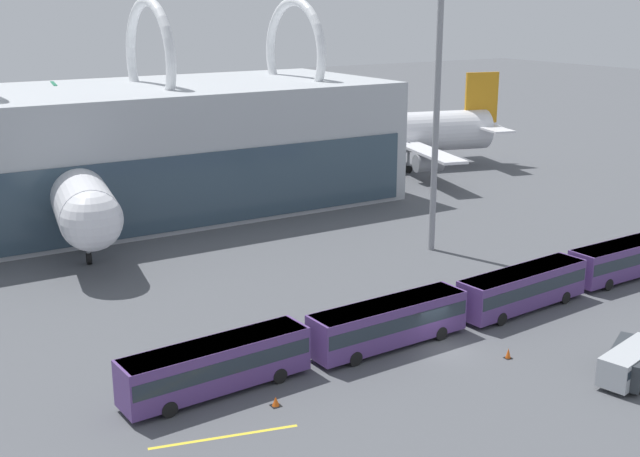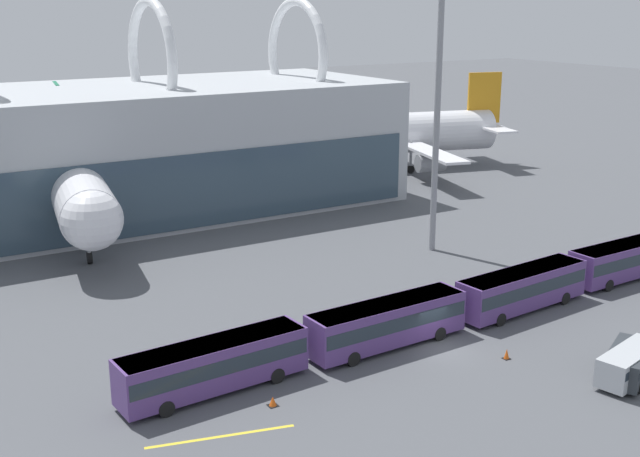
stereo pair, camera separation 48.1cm
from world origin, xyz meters
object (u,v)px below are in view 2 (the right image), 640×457
at_px(airliner_at_gate_far, 74,182).
at_px(shuttle_bus_3, 626,258).
at_px(service_van_crossing, 628,362).
at_px(traffic_cone_1, 273,401).
at_px(shuttle_bus_1, 387,321).
at_px(service_van_foreground, 630,363).
at_px(shuttle_bus_0, 214,363).
at_px(shuttle_bus_2, 522,287).
at_px(traffic_cone_0, 507,354).
at_px(airliner_parked_remote, 393,134).
at_px(floodlight_mast, 439,62).

bearing_deg(airliner_at_gate_far, shuttle_bus_3, 52.46).
xyz_separation_m(service_van_crossing, traffic_cone_1, (-20.79, 8.68, -0.93)).
height_order(shuttle_bus_1, service_van_foreground, shuttle_bus_1).
height_order(shuttle_bus_0, shuttle_bus_2, same).
bearing_deg(service_van_crossing, traffic_cone_0, 97.17).
bearing_deg(service_van_crossing, shuttle_bus_2, 48.74).
bearing_deg(airliner_parked_remote, service_van_foreground, 80.73).
height_order(airliner_parked_remote, traffic_cone_0, airliner_parked_remote).
distance_m(shuttle_bus_2, traffic_cone_0, 9.57).
xyz_separation_m(airliner_at_gate_far, airliner_parked_remote, (47.85, 9.76, -0.26)).
relative_size(airliner_at_gate_far, service_van_foreground, 6.44).
height_order(shuttle_bus_3, traffic_cone_1, shuttle_bus_3).
height_order(airliner_parked_remote, shuttle_bus_0, airliner_parked_remote).
distance_m(service_van_foreground, floodlight_mast, 33.77).
distance_m(shuttle_bus_0, shuttle_bus_3, 39.01).
distance_m(shuttle_bus_2, service_van_foreground, 12.83).
bearing_deg(floodlight_mast, shuttle_bus_0, -151.97).
height_order(airliner_parked_remote, shuttle_bus_2, airliner_parked_remote).
xyz_separation_m(airliner_parked_remote, service_van_foreground, (-27.46, -62.33, -3.80)).
relative_size(shuttle_bus_3, traffic_cone_0, 16.99).
distance_m(airliner_parked_remote, traffic_cone_1, 72.12).
xyz_separation_m(shuttle_bus_3, service_van_crossing, (-16.04, -12.84, -0.67)).
bearing_deg(shuttle_bus_3, airliner_at_gate_far, 131.13).
bearing_deg(airliner_at_gate_far, service_van_foreground, 30.94).
height_order(airliner_at_gate_far, shuttle_bus_0, airliner_at_gate_far).
relative_size(airliner_at_gate_far, traffic_cone_0, 54.33).
height_order(shuttle_bus_0, traffic_cone_0, shuttle_bus_0).
relative_size(shuttle_bus_0, traffic_cone_1, 20.27).
bearing_deg(traffic_cone_0, shuttle_bus_0, 162.34).
relative_size(service_van_foreground, traffic_cone_0, 8.44).
distance_m(shuttle_bus_0, shuttle_bus_2, 26.00).
relative_size(floodlight_mast, traffic_cone_1, 44.64).
bearing_deg(shuttle_bus_3, traffic_cone_1, -175.14).
bearing_deg(airliner_at_gate_far, floodlight_mast, 58.65).
distance_m(airliner_at_gate_far, shuttle_bus_3, 53.89).
relative_size(airliner_at_gate_far, shuttle_bus_2, 3.17).
bearing_deg(shuttle_bus_0, airliner_at_gate_far, 83.15).
bearing_deg(traffic_cone_0, shuttle_bus_1, 134.20).
relative_size(airliner_parked_remote, traffic_cone_0, 51.65).
bearing_deg(airliner_at_gate_far, shuttle_bus_0, 6.15).
xyz_separation_m(shuttle_bus_0, service_van_crossing, (22.97, -12.19, -0.67)).
distance_m(shuttle_bus_1, traffic_cone_0, 8.30).
bearing_deg(shuttle_bus_3, traffic_cone_0, -163.59).
bearing_deg(service_van_foreground, service_van_crossing, 62.97).
height_order(shuttle_bus_3, service_van_foreground, shuttle_bus_3).
height_order(shuttle_bus_2, shuttle_bus_3, same).
distance_m(airliner_at_gate_far, floodlight_mast, 38.78).
bearing_deg(airliner_parked_remote, shuttle_bus_1, 67.75).
bearing_deg(shuttle_bus_1, shuttle_bus_0, 177.57).
bearing_deg(service_van_crossing, shuttle_bus_0, 124.75).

